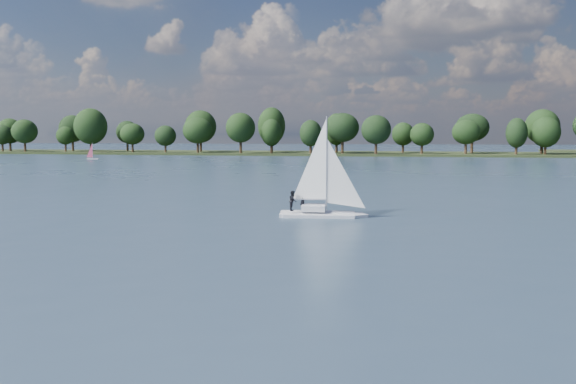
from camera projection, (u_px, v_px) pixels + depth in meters
The scene contains 5 objects.
ground at pixel (427, 175), 115.74m from camera, with size 700.00×700.00×0.00m, color #233342.
far_shore at pixel (422, 155), 225.12m from camera, with size 660.00×40.00×1.50m, color black.
sailboat at pixel (318, 188), 56.14m from camera, with size 7.19×2.70×9.25m.
dinghy_pink at pixel (93, 155), 186.36m from camera, with size 3.43×2.20×5.11m.
treeline at pixel (408, 131), 221.57m from camera, with size 562.25×73.91×18.17m.
Camera 1 is at (-1.93, -18.22, 7.28)m, focal length 40.00 mm.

